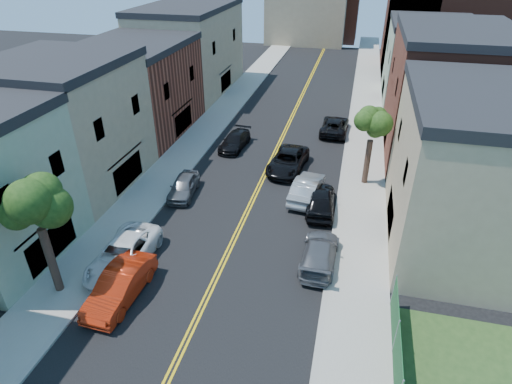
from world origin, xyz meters
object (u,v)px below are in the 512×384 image
Objects in this scene: black_suv_lane at (288,161)px; black_car_right at (321,200)px; silver_car_right at (307,188)px; dark_car_right_far at (335,126)px; grey_car_left at (184,186)px; white_pickup at (124,254)px; black_car_left at (235,141)px; red_sedan at (120,286)px; grey_car_right at (320,253)px.

black_car_right is at bearing -54.62° from black_suv_lane.
silver_car_right is 4.67m from black_suv_lane.
black_suv_lane is (-3.13, -8.86, 0.04)m from dark_car_right_far.
grey_car_left is 17.73m from dark_car_right_far.
white_pickup reaches higher than grey_car_left.
white_pickup is 1.23× the size of black_car_left.
black_car_right is at bearing 51.68° from red_sedan.
black_car_right is 1.82m from silver_car_right.
black_car_right is 0.98× the size of silver_car_right.
black_car_right reaches higher than black_car_left.
red_sedan is 0.88× the size of white_pickup.
grey_car_right is at bearing -66.51° from black_suv_lane.
grey_car_right is (11.00, 2.88, -0.09)m from white_pickup.
silver_car_right is at bearing 4.83° from grey_car_left.
white_pickup is 8.38m from grey_car_left.
silver_car_right is (7.60, -7.26, 0.14)m from black_car_left.
silver_car_right is (-1.70, 7.15, 0.11)m from grey_car_right.
grey_car_left is 10.14m from black_car_right.
red_sedan is 14.45m from black_car_right.
dark_car_right_far is (9.15, 25.47, -0.08)m from red_sedan.
silver_car_right reaches higher than white_pickup.
grey_car_left is 9.03m from black_car_left.
white_pickup is 25.23m from dark_car_right_far.
grey_car_left is 8.97m from black_suv_lane.
dark_car_right_far is at bearing 38.23° from black_car_left.
grey_car_left is at bearing -135.00° from black_suv_lane.
grey_car_right is 11.93m from black_suv_lane.
red_sedan is 1.03× the size of grey_car_right.
grey_car_left is 0.86× the size of black_car_right.
red_sedan is at bearing -105.23° from black_suv_lane.
black_car_right reaches higher than grey_car_right.
white_pickup is at bearing -112.09° from black_suv_lane.
white_pickup reaches higher than black_car_left.
red_sedan is at bearing 63.41° from silver_car_right.
grey_car_left is at bearing -94.38° from black_car_left.
white_pickup is at bearing 53.79° from silver_car_right.
black_car_left is 10.33m from dark_car_right_far.
red_sedan reaches higher than white_pickup.
grey_car_left is 9.14m from silver_car_right.
black_car_left is (1.70, 17.29, -0.12)m from white_pickup.
grey_car_right is 0.91× the size of dark_car_right_far.
red_sedan reaches higher than grey_car_left.
white_pickup is 15.88m from black_suv_lane.
black_car_left is 0.87× the size of dark_car_right_far.
silver_car_right is 0.92× the size of dark_car_right_far.
white_pickup reaches higher than black_suv_lane.
black_car_left is at bearing 75.54° from grey_car_left.
silver_car_right is at bearing 46.02° from white_pickup.
red_sedan is at bearing -91.27° from grey_car_left.
dark_car_right_far is 0.95× the size of black_suv_lane.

